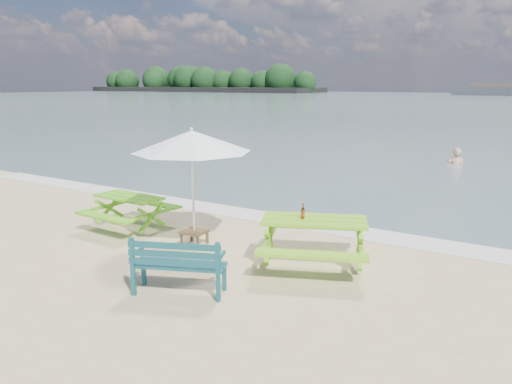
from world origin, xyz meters
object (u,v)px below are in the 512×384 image
Objects in this scene: park_bench at (179,276)px; beer_bottle at (303,213)px; patio_umbrella at (192,141)px; swimmer at (455,171)px; picnic_table_left at (130,213)px; side_table at (194,237)px; picnic_table_right at (314,243)px.

beer_bottle is (1.04, 2.03, 0.67)m from park_bench.
patio_umbrella is (-1.26, 1.90, 1.78)m from park_bench.
patio_umbrella is 1.37× the size of swimmer.
side_table is at bearing -4.27° from picnic_table_left.
beer_bottle is at bearing 3.20° from side_table.
park_bench is at bearing -56.40° from side_table.
picnic_table_left is 0.70× the size of picnic_table_right.
patio_umbrella is (-2.48, -0.22, 1.64)m from picnic_table_right.
swimmer is (-0.20, 13.30, -0.72)m from picnic_table_right.
picnic_table_right is 13.32m from swimmer.
picnic_table_left is 4.39m from picnic_table_right.
park_bench reaches higher than swimmer.
patio_umbrella reaches higher than picnic_table_right.
side_table is 0.27× the size of swimmer.
beer_bottle is at bearing -153.69° from picnic_table_right.
picnic_table_right is at bearing 26.31° from beer_bottle.
park_bench is at bearing -32.75° from picnic_table_left.
patio_umbrella is at bearing -176.80° from beer_bottle.
park_bench is at bearing -93.79° from swimmer.
picnic_table_left is 0.69× the size of patio_umbrella.
picnic_table_right is 1.35× the size of swimmer.
picnic_table_left is at bearing 147.25° from park_bench.
picnic_table_right is at bearing -89.16° from swimmer.
park_bench reaches higher than picnic_table_left.
picnic_table_left is 4.25m from beer_bottle.
side_table is 2.43m from beer_bottle.
picnic_table_left is at bearing 179.80° from beer_bottle.
park_bench is (3.18, -2.04, -0.09)m from picnic_table_left.
side_table is at bearing 123.60° from park_bench.
swimmer reaches higher than side_table.
picnic_table_left is 1.20× the size of park_bench.
picnic_table_right is (4.39, 0.08, 0.06)m from picnic_table_left.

